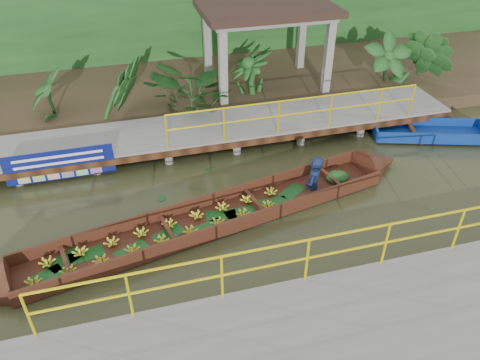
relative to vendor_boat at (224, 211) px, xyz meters
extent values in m
plane|color=#31341A|center=(0.08, 0.17, -0.24)|extent=(80.00, 80.00, 0.00)
cube|color=#342C1A|center=(0.08, 7.67, -0.02)|extent=(30.00, 8.00, 0.45)
cube|color=slate|center=(0.08, 3.67, 0.26)|extent=(16.00, 2.00, 0.15)
cube|color=black|center=(0.08, 2.67, 0.18)|extent=(16.00, 0.12, 0.18)
cylinder|color=#DBC40B|center=(2.83, 2.72, 1.33)|extent=(7.50, 0.05, 0.05)
cylinder|color=#DBC40B|center=(2.83, 2.72, 0.88)|extent=(7.50, 0.05, 0.05)
cylinder|color=#DBC40B|center=(2.83, 2.72, 0.83)|extent=(0.05, 0.05, 1.00)
cylinder|color=slate|center=(-3.92, 2.87, -0.02)|extent=(0.24, 0.24, 0.55)
cylinder|color=slate|center=(-3.92, 4.47, -0.02)|extent=(0.24, 0.24, 0.55)
cylinder|color=slate|center=(-1.92, 2.87, -0.02)|extent=(0.24, 0.24, 0.55)
cylinder|color=slate|center=(-1.92, 4.47, -0.02)|extent=(0.24, 0.24, 0.55)
cylinder|color=slate|center=(0.08, 2.87, -0.02)|extent=(0.24, 0.24, 0.55)
cylinder|color=slate|center=(0.08, 4.47, -0.02)|extent=(0.24, 0.24, 0.55)
cylinder|color=slate|center=(2.08, 2.87, -0.02)|extent=(0.24, 0.24, 0.55)
cylinder|color=slate|center=(2.08, 4.47, -0.02)|extent=(0.24, 0.24, 0.55)
cylinder|color=slate|center=(4.08, 2.87, -0.02)|extent=(0.24, 0.24, 0.55)
cylinder|color=slate|center=(4.08, 4.47, -0.02)|extent=(0.24, 0.24, 0.55)
cylinder|color=slate|center=(6.08, 2.87, -0.02)|extent=(0.24, 0.24, 0.55)
cylinder|color=slate|center=(6.08, 4.47, -0.02)|extent=(0.24, 0.24, 0.55)
cylinder|color=slate|center=(0.08, 2.87, -0.02)|extent=(0.24, 0.24, 0.55)
cube|color=slate|center=(1.08, -4.03, 0.06)|extent=(18.00, 2.40, 0.70)
cylinder|color=#DBC40B|center=(1.08, -2.88, 1.41)|extent=(10.00, 0.05, 0.05)
cylinder|color=#DBC40B|center=(1.08, -2.88, 0.96)|extent=(10.00, 0.05, 0.05)
cylinder|color=#DBC40B|center=(1.08, -2.88, 0.91)|extent=(0.05, 0.05, 1.00)
cube|color=slate|center=(1.28, 5.27, 1.36)|extent=(0.25, 0.25, 2.80)
cube|color=slate|center=(4.88, 5.27, 1.36)|extent=(0.25, 0.25, 2.80)
cube|color=slate|center=(1.28, 7.67, 1.36)|extent=(0.25, 0.25, 2.80)
cube|color=slate|center=(4.88, 7.67, 1.36)|extent=(0.25, 0.25, 2.80)
cube|color=slate|center=(3.08, 6.47, 2.66)|extent=(4.00, 2.60, 0.12)
cube|color=black|center=(3.08, 6.47, 2.86)|extent=(4.40, 3.00, 0.20)
cube|color=#144016|center=(0.08, 10.17, 1.76)|extent=(30.00, 0.80, 4.00)
cube|color=#3C2010|center=(-0.27, -0.06, -0.17)|extent=(9.12, 3.00, 0.07)
cube|color=#3C2010|center=(-0.39, 0.50, -0.01)|extent=(8.90, 1.95, 0.39)
cube|color=#3C2010|center=(-0.15, -0.61, -0.01)|extent=(8.90, 1.95, 0.39)
cone|color=#3C2010|center=(4.67, 0.99, -0.08)|extent=(1.34, 1.30, 1.09)
ellipsoid|color=#144016|center=(3.29, 0.70, -0.06)|extent=(0.73, 0.62, 0.30)
imported|color=#101B3E|center=(2.51, 0.53, 0.77)|extent=(0.74, 0.79, 1.81)
cube|color=navy|center=(7.08, 2.18, -0.13)|extent=(3.57, 2.02, 0.11)
cube|color=navy|center=(7.24, 2.66, 0.01)|extent=(3.28, 1.11, 0.34)
cube|color=navy|center=(6.93, 1.69, 0.01)|extent=(3.28, 1.11, 0.34)
cube|color=navy|center=(5.46, 2.70, 0.01)|extent=(0.38, 1.00, 0.34)
cube|color=black|center=(6.54, 2.35, 0.06)|extent=(0.42, 1.01, 0.06)
cube|color=navy|center=(-3.78, 2.65, 0.31)|extent=(2.78, 0.03, 0.87)
cube|color=white|center=(-3.78, 2.63, 0.58)|extent=(2.26, 0.01, 0.07)
cube|color=white|center=(-3.78, 2.63, 0.38)|extent=(2.26, 0.01, 0.07)
imported|color=#144016|center=(-4.12, 5.47, 1.14)|extent=(1.49, 1.49, 1.87)
imported|color=#144016|center=(-2.12, 5.47, 1.14)|extent=(1.49, 1.49, 1.87)
imported|color=#144016|center=(0.38, 5.47, 1.14)|extent=(1.49, 1.49, 1.87)
imported|color=#144016|center=(2.38, 5.47, 1.14)|extent=(1.49, 1.49, 1.87)
imported|color=#144016|center=(7.38, 5.47, 1.14)|extent=(1.49, 1.49, 1.87)
imported|color=#144016|center=(8.88, 5.47, 1.14)|extent=(1.49, 1.49, 1.87)
camera|label=1|loc=(-1.92, -8.50, 7.01)|focal=35.00mm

